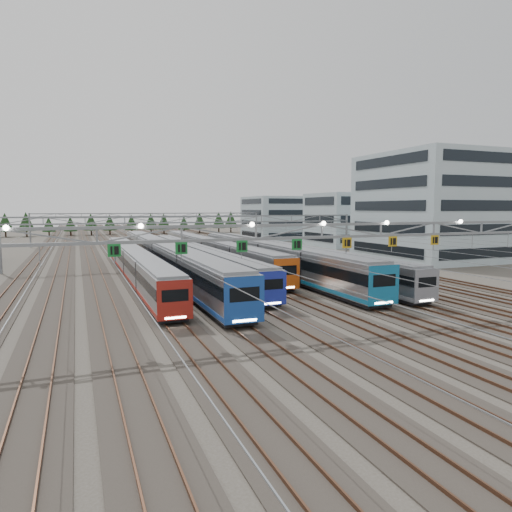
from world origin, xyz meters
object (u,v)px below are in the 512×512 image
object	(u,v)px
train_c	(197,258)
train_e	(269,257)
train_a	(135,263)
gantry_near	(322,234)
depot_bldg_mid	(344,220)
gantry_mid	(197,225)
train_d	(210,250)
train_f	(284,255)
depot_bldg_north	(286,218)
train_b	(164,256)
gantry_far	(153,219)
depot_bldg_south	(429,207)

from	to	relation	value
train_c	train_e	bearing A→B (deg)	-28.35
train_a	gantry_near	world-z (taller)	gantry_near
train_e	depot_bldg_mid	size ratio (longest dim) A/B	3.22
train_e	gantry_mid	world-z (taller)	gantry_mid
train_d	gantry_mid	distance (m)	4.78
train_f	depot_bldg_north	bearing A→B (deg)	64.60
train_a	train_b	xyz separation A→B (m)	(4.50, 4.44, 0.25)
train_b	gantry_mid	bearing A→B (deg)	47.41
train_e	gantry_mid	bearing A→B (deg)	116.67
train_e	train_f	size ratio (longest dim) A/B	0.85
train_b	train_c	bearing A→B (deg)	-15.36
gantry_near	gantry_far	size ratio (longest dim) A/B	1.00
train_c	depot_bldg_mid	bearing A→B (deg)	35.42
depot_bldg_mid	train_c	bearing A→B (deg)	-144.58
gantry_near	gantry_far	distance (m)	85.12
train_a	train_d	distance (m)	18.18
depot_bldg_south	depot_bldg_north	bearing A→B (deg)	90.56
gantry_far	depot_bldg_mid	size ratio (longest dim) A/B	3.52
train_a	gantry_far	size ratio (longest dim) A/B	0.92
depot_bldg_north	train_d	bearing A→B (deg)	-126.60
train_f	gantry_near	bearing A→B (deg)	-109.98
gantry_far	depot_bldg_north	bearing A→B (deg)	8.19
train_e	depot_bldg_south	distance (m)	34.72
train_b	gantry_far	size ratio (longest dim) A/B	1.18
train_d	depot_bldg_south	bearing A→B (deg)	-11.39
train_b	train_d	bearing A→B (deg)	40.66
train_a	train_b	size ratio (longest dim) A/B	0.78
gantry_near	depot_bldg_mid	size ratio (longest dim) A/B	3.52
gantry_near	gantry_mid	distance (m)	40.12
gantry_far	depot_bldg_north	distance (m)	40.03
train_e	train_f	bearing A→B (deg)	44.29
train_d	train_c	bearing A→B (deg)	-116.65
depot_bldg_south	depot_bldg_mid	xyz separation A→B (m)	(1.74, 30.11, -3.00)
gantry_near	depot_bldg_south	bearing A→B (deg)	39.23
train_c	depot_bldg_north	xyz separation A→B (m)	(41.88, 59.29, 4.16)
train_d	train_e	size ratio (longest dim) A/B	1.14
train_b	depot_bldg_mid	size ratio (longest dim) A/B	4.17
train_a	train_b	distance (m)	6.33
train_d	depot_bldg_mid	distance (m)	45.79
train_d	gantry_near	world-z (taller)	gantry_near
train_f	gantry_mid	bearing A→B (deg)	141.19
depot_bldg_south	depot_bldg_mid	world-z (taller)	depot_bldg_south
train_d	train_f	size ratio (longest dim) A/B	0.97
gantry_near	train_a	bearing A→B (deg)	111.58
train_d	gantry_mid	world-z (taller)	gantry_mid
train_b	gantry_near	bearing A→B (deg)	-78.44
train_d	gantry_near	bearing A→B (deg)	-93.25
gantry_mid	depot_bldg_north	size ratio (longest dim) A/B	2.56
train_d	gantry_mid	xyz separation A→B (m)	(-2.25, -0.39, 4.20)
train_d	train_f	distance (m)	13.04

